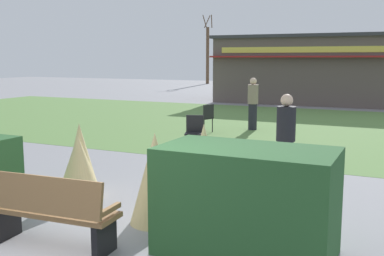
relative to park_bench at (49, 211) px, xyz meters
The scene contains 14 objects.
lawn_patch 11.39m from the park_bench, 86.05° to the left, with size 36.00×12.00×0.01m, color #5B8442.
park_bench is the anchor object (origin of this frame).
hedge_right 2.40m from the park_bench, 21.96° to the left, with size 2.05×1.10×1.29m, color #28562B.
ornamental_grass_behind_left 2.22m from the park_bench, 118.78° to the left, with size 0.65×0.65×1.25m, color #D1BC7F.
ornamental_grass_behind_right 1.53m from the park_bench, 61.61° to the left, with size 0.73×0.73×1.30m, color #D1BC7F.
ornamental_grass_behind_center 2.05m from the park_bench, 118.76° to the left, with size 0.78×0.78×1.07m, color #D1BC7F.
ornamental_grass_behind_far 2.21m from the park_bench, 54.77° to the left, with size 0.73×0.73×1.40m, color #D1BC7F.
food_kiosk 20.71m from the park_bench, 91.41° to the left, with size 10.35×4.98×3.47m.
cafe_chair_west 9.24m from the park_bench, 101.53° to the left, with size 0.56×0.56×0.89m.
cafe_chair_east 6.38m from the park_bench, 98.76° to the left, with size 0.56×0.56×0.89m.
person_strolling 4.41m from the park_bench, 64.03° to the left, with size 0.34×0.34×1.69m.
person_standing 10.26m from the park_bench, 93.93° to the left, with size 0.34×0.34×1.69m.
parked_car_west_slot 29.76m from the park_bench, 92.94° to the left, with size 4.32×2.30×1.20m.
tree_left_bg 36.97m from the park_bench, 110.30° to the left, with size 0.91×0.96×6.09m.
Camera 1 is at (3.11, -4.04, 2.32)m, focal length 43.55 mm.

